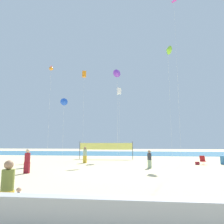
% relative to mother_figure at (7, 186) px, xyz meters
% --- Properties ---
extents(ground_plane, '(120.00, 120.00, 0.00)m').
position_rel_mother_figure_xyz_m(ground_plane, '(1.93, 10.33, -0.89)').
color(ground_plane, beige).
extents(ocean_band, '(120.00, 20.00, 0.01)m').
position_rel_mother_figure_xyz_m(ocean_band, '(1.93, 39.29, -0.88)').
color(ocean_band, teal).
rests_on(ocean_band, ground).
extents(boardwalk_ledge, '(28.00, 0.44, 0.85)m').
position_rel_mother_figure_xyz_m(boardwalk_ledge, '(1.93, -0.87, -0.46)').
color(boardwalk_ledge, '#A8A8AD').
rests_on(boardwalk_ledge, ground).
extents(mother_figure, '(0.38, 0.38, 1.66)m').
position_rel_mother_figure_xyz_m(mother_figure, '(0.00, 0.00, 0.00)').
color(mother_figure, gold).
rests_on(mother_figure, ground).
extents(toddler_figure, '(0.20, 0.20, 0.88)m').
position_rel_mother_figure_xyz_m(toddler_figure, '(0.46, -0.13, -0.41)').
color(toddler_figure, navy).
rests_on(toddler_figure, ground).
extents(beachgoer_maroon_shirt, '(0.40, 0.40, 1.75)m').
position_rel_mother_figure_xyz_m(beachgoer_maroon_shirt, '(-4.00, 8.55, 0.05)').
color(beachgoer_maroon_shirt, maroon).
rests_on(beachgoer_maroon_shirt, ground).
extents(beachgoer_sage_shirt, '(0.40, 0.40, 1.76)m').
position_rel_mother_figure_xyz_m(beachgoer_sage_shirt, '(-1.68, 16.71, 0.05)').
color(beachgoer_sage_shirt, gold).
rests_on(beachgoer_sage_shirt, ground).
extents(beachgoer_charcoal_shirt, '(0.36, 0.36, 1.56)m').
position_rel_mother_figure_xyz_m(beachgoer_charcoal_shirt, '(5.11, 12.76, -0.05)').
color(beachgoer_charcoal_shirt, '#99B28C').
rests_on(beachgoer_charcoal_shirt, ground).
extents(folding_beach_chair, '(0.52, 0.65, 0.89)m').
position_rel_mother_figure_xyz_m(folding_beach_chair, '(10.72, 16.42, -0.42)').
color(folding_beach_chair, red).
rests_on(folding_beach_chair, ground).
extents(trash_barrel, '(0.66, 0.66, 0.85)m').
position_rel_mother_figure_xyz_m(trash_barrel, '(12.97, 16.97, -0.46)').
color(trash_barrel, teal).
rests_on(trash_barrel, ground).
extents(volleyball_net, '(7.45, 0.25, 2.40)m').
position_rel_mother_figure_xyz_m(volleyball_net, '(-0.20, 22.47, 0.74)').
color(volleyball_net, '#4C4C51').
rests_on(volleyball_net, ground).
extents(beach_handbag, '(0.38, 0.19, 0.31)m').
position_rel_mother_figure_xyz_m(beach_handbag, '(10.09, 16.12, -0.73)').
color(beach_handbag, maroon).
rests_on(beach_handbag, ground).
extents(kite_lime_delta, '(0.95, 1.24, 15.00)m').
position_rel_mother_figure_xyz_m(kite_lime_delta, '(8.36, 20.51, 13.51)').
color(kite_lime_delta, silver).
rests_on(kite_lime_delta, ground).
extents(kite_blue_delta, '(0.99, 0.69, 8.26)m').
position_rel_mother_figure_xyz_m(kite_blue_delta, '(-5.71, 20.67, 6.87)').
color(kite_blue_delta, silver).
rests_on(kite_blue_delta, ground).
extents(kite_magenta_diamond, '(0.72, 0.72, 19.67)m').
position_rel_mother_figure_xyz_m(kite_magenta_diamond, '(8.85, 17.69, 18.03)').
color(kite_magenta_diamond, silver).
rests_on(kite_magenta_diamond, ground).
extents(kite_white_box, '(0.67, 0.67, 10.06)m').
position_rel_mother_figure_xyz_m(kite_white_box, '(1.65, 22.94, 8.71)').
color(kite_white_box, silver).
rests_on(kite_white_box, ground).
extents(kite_violet_delta, '(1.06, 0.80, 11.86)m').
position_rel_mother_figure_xyz_m(kite_violet_delta, '(1.65, 20.03, 10.41)').
color(kite_violet_delta, silver).
rests_on(kite_violet_delta, ground).
extents(kite_orange_inflatable, '(1.11, 1.50, 11.77)m').
position_rel_mother_figure_xyz_m(kite_orange_inflatable, '(-6.41, 17.53, 10.44)').
color(kite_orange_inflatable, silver).
rests_on(kite_orange_inflatable, ground).
extents(kite_orange_box, '(0.66, 0.66, 12.07)m').
position_rel_mother_figure_xyz_m(kite_orange_box, '(-3.06, 20.94, 10.73)').
color(kite_orange_box, silver).
rests_on(kite_orange_box, ground).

